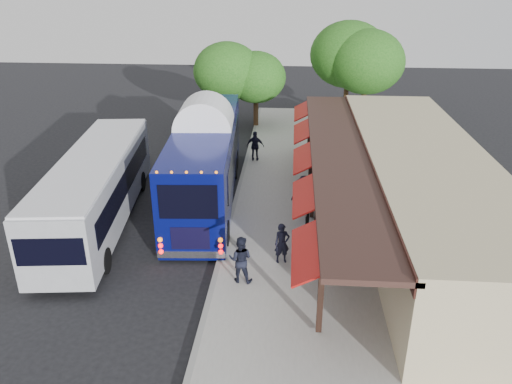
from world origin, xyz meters
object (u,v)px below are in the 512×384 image
(ped_a, at_px, (282,243))
(ped_b, at_px, (240,259))
(ped_d, at_px, (304,194))
(sign_board, at_px, (307,222))
(coach_bus, at_px, (206,156))
(ped_c, at_px, (255,146))
(city_bus, at_px, (97,186))

(ped_a, distance_m, ped_b, 2.04)
(ped_d, relative_size, sign_board, 1.58)
(coach_bus, relative_size, ped_b, 7.19)
(ped_b, bearing_deg, ped_a, -130.14)
(ped_a, height_order, ped_c, ped_c)
(ped_c, bearing_deg, ped_b, 95.55)
(ped_d, bearing_deg, ped_b, 64.03)
(coach_bus, xyz_separation_m, city_bus, (-4.41, -3.11, -0.42))
(city_bus, bearing_deg, sign_board, -13.08)
(city_bus, xyz_separation_m, ped_a, (8.36, -3.03, -0.82))
(city_bus, height_order, ped_b, city_bus)
(ped_b, distance_m, sign_board, 4.13)
(city_bus, distance_m, ped_d, 9.41)
(sign_board, bearing_deg, ped_b, -111.90)
(ped_b, bearing_deg, sign_board, -120.78)
(ped_c, bearing_deg, coach_bus, 72.10)
(ped_b, relative_size, sign_board, 1.57)
(ped_a, bearing_deg, ped_d, 62.60)
(ped_d, bearing_deg, city_bus, 4.86)
(city_bus, distance_m, ped_c, 10.56)
(city_bus, xyz_separation_m, sign_board, (9.36, -1.13, -0.86))
(city_bus, bearing_deg, ped_d, 2.89)
(ped_d, bearing_deg, coach_bus, -22.74)
(ped_a, distance_m, ped_c, 11.50)
(coach_bus, xyz_separation_m, ped_d, (4.85, -1.62, -1.15))
(ped_b, bearing_deg, ped_d, -105.85)
(ped_b, xyz_separation_m, sign_board, (2.47, 3.31, -0.12))
(city_bus, bearing_deg, coach_bus, 28.95)
(city_bus, distance_m, ped_b, 8.24)
(ped_b, height_order, ped_d, ped_d)
(coach_bus, relative_size, ped_d, 7.14)
(coach_bus, height_order, ped_a, coach_bus)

